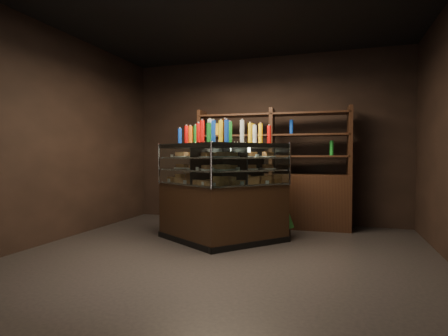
{
  "coord_description": "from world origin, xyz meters",
  "views": [
    {
      "loc": [
        1.29,
        -3.82,
        1.21
      ],
      "look_at": [
        -0.16,
        0.65,
        1.04
      ],
      "focal_mm": 28.0,
      "sensor_mm": 36.0,
      "label": 1
    }
  ],
  "objects": [
    {
      "name": "bottles_top",
      "position": [
        -0.26,
        0.78,
        1.52
      ],
      "size": [
        1.4,
        0.83,
        0.3
      ],
      "color": "#147223",
      "rests_on": "display_case"
    },
    {
      "name": "room_shell",
      "position": [
        0.0,
        0.0,
        1.94
      ],
      "size": [
        5.02,
        5.02,
        3.01
      ],
      "color": "black",
      "rests_on": "ground"
    },
    {
      "name": "back_shelving",
      "position": [
        0.23,
        2.05,
        0.6
      ],
      "size": [
        2.57,
        0.56,
        2.0
      ],
      "rotation": [
        0.0,
        0.0,
        0.06
      ],
      "color": "black",
      "rests_on": "ground"
    },
    {
      "name": "potted_conifer",
      "position": [
        0.54,
        1.33,
        0.38
      ],
      "size": [
        0.31,
        0.31,
        0.67
      ],
      "rotation": [
        0.0,
        0.0,
        0.2
      ],
      "color": "black",
      "rests_on": "ground"
    },
    {
      "name": "food_display",
      "position": [
        -0.26,
        0.77,
        1.05
      ],
      "size": [
        1.58,
        0.97,
        0.43
      ],
      "color": "#BB8843",
      "rests_on": "display_case"
    },
    {
      "name": "ground",
      "position": [
        0.0,
        0.0,
        0.0
      ],
      "size": [
        5.0,
        5.0,
        0.0
      ],
      "primitive_type": "plane",
      "color": "black",
      "rests_on": "ground"
    },
    {
      "name": "display_case",
      "position": [
        -0.26,
        0.77,
        0.47
      ],
      "size": [
        1.92,
        1.37,
        1.39
      ],
      "rotation": [
        0.0,
        0.0,
        0.15
      ],
      "color": "black",
      "rests_on": "ground"
    }
  ]
}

